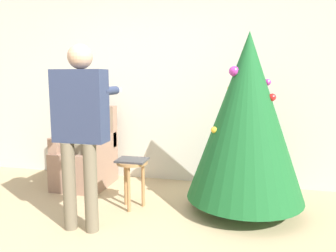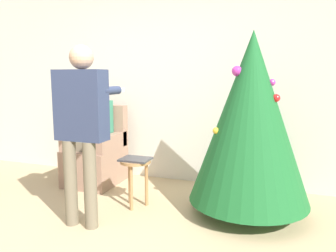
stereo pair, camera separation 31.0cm
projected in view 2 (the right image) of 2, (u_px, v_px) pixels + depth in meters
The scene contains 7 objects.
wall_back at pixel (167, 81), 4.39m from camera, with size 8.00×0.06×2.70m.
christmas_tree at pixel (251, 118), 3.24m from camera, with size 1.20×1.20×1.85m.
armchair at pixel (97, 156), 4.35m from camera, with size 0.62×0.72×1.02m.
person_seated at pixel (95, 130), 4.27m from camera, with size 0.36×0.46×1.29m.
person_standing at pixel (81, 118), 3.01m from camera, with size 0.49×0.57×1.69m.
side_stool at pixel (136, 170), 3.52m from camera, with size 0.33×0.33×0.52m.
laptop at pixel (135, 159), 3.50m from camera, with size 0.31×0.25×0.02m.
Camera 2 is at (1.49, -1.95, 1.40)m, focal length 35.00 mm.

